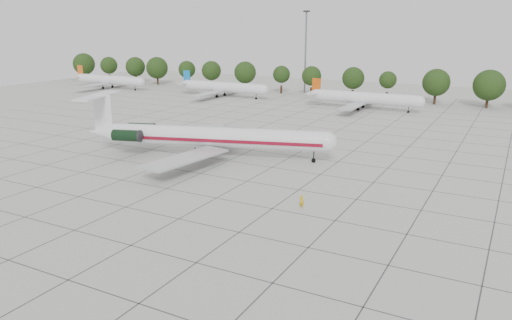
# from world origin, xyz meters

# --- Properties ---
(ground) EXTENTS (260.00, 260.00, 0.00)m
(ground) POSITION_xyz_m (0.00, 0.00, 0.00)
(ground) COLOR #B3B4AC
(ground) RESTS_ON ground
(apron_joints) EXTENTS (170.00, 170.00, 0.02)m
(apron_joints) POSITION_xyz_m (0.00, 15.00, 0.01)
(apron_joints) COLOR #383838
(apron_joints) RESTS_ON ground
(main_airliner) EXTENTS (41.83, 32.03, 10.00)m
(main_airliner) POSITION_xyz_m (-12.91, 8.21, 3.53)
(main_airliner) COLOR silver
(main_airliner) RESTS_ON ground
(ground_crew) EXTENTS (0.64, 0.44, 1.71)m
(ground_crew) POSITION_xyz_m (11.03, -6.12, 0.86)
(ground_crew) COLOR gold
(ground_crew) RESTS_ON ground
(bg_airliner_a) EXTENTS (28.24, 27.20, 7.40)m
(bg_airliner_a) POSITION_xyz_m (-91.87, 67.88, 2.91)
(bg_airliner_a) COLOR silver
(bg_airliner_a) RESTS_ON ground
(bg_airliner_b) EXTENTS (28.24, 27.20, 7.40)m
(bg_airliner_b) POSITION_xyz_m (-47.28, 69.55, 2.91)
(bg_airliner_b) COLOR silver
(bg_airliner_b) RESTS_ON ground
(bg_airliner_c) EXTENTS (28.24, 27.20, 7.40)m
(bg_airliner_c) POSITION_xyz_m (-3.05, 67.39, 2.91)
(bg_airliner_c) COLOR silver
(bg_airliner_c) RESTS_ON ground
(tree_line) EXTENTS (249.86, 8.44, 10.22)m
(tree_line) POSITION_xyz_m (-11.68, 85.00, 5.98)
(tree_line) COLOR #332114
(tree_line) RESTS_ON ground
(floodlight_mast) EXTENTS (1.60, 1.60, 25.45)m
(floodlight_mast) POSITION_xyz_m (-30.00, 92.00, 14.28)
(floodlight_mast) COLOR slate
(floodlight_mast) RESTS_ON ground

